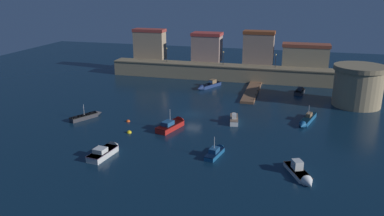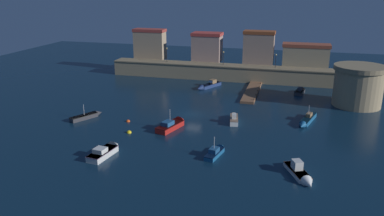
% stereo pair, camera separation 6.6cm
% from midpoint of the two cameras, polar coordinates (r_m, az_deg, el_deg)
% --- Properties ---
extents(ground_plane, '(142.94, 142.94, 0.00)m').
position_cam_midpoint_polar(ground_plane, '(65.19, 0.18, -0.93)').
color(ground_plane, '#0C2338').
extents(quay_wall, '(52.00, 4.29, 3.45)m').
position_cam_midpoint_polar(quay_wall, '(89.03, 4.48, 5.30)').
color(quay_wall, '#9E8966').
rests_on(quay_wall, ground).
extents(old_town_backdrop, '(46.01, 4.67, 7.65)m').
position_cam_midpoint_polar(old_town_backdrop, '(91.76, 5.57, 8.73)').
color(old_town_backdrop, tan).
rests_on(old_town_backdrop, ground).
extents(fortress_tower, '(9.03, 9.03, 7.32)m').
position_cam_midpoint_polar(fortress_tower, '(74.96, 23.25, 3.07)').
color(fortress_tower, '#9E8966').
rests_on(fortress_tower, ground).
extents(pier_dock, '(2.51, 15.64, 0.70)m').
position_cam_midpoint_polar(pier_dock, '(78.85, 8.78, 2.37)').
color(pier_dock, brown).
rests_on(pier_dock, ground).
extents(quay_lamp_0, '(0.32, 0.32, 3.31)m').
position_cam_midpoint_polar(quay_lamp_0, '(91.61, -3.78, 8.18)').
color(quay_lamp_0, black).
rests_on(quay_lamp_0, quay_wall).
extents(quay_lamp_1, '(0.32, 0.32, 3.05)m').
position_cam_midpoint_polar(quay_lamp_1, '(88.27, 4.61, 7.69)').
color(quay_lamp_1, black).
rests_on(quay_lamp_1, quay_wall).
extents(quay_lamp_2, '(0.32, 0.32, 2.97)m').
position_cam_midpoint_polar(quay_lamp_2, '(86.97, 12.21, 7.16)').
color(quay_lamp_2, black).
rests_on(quay_lamp_2, quay_wall).
extents(moored_boat_0, '(3.56, 6.78, 3.60)m').
position_cam_midpoint_polar(moored_boat_0, '(59.16, -2.81, -2.41)').
color(moored_boat_0, red).
rests_on(moored_boat_0, ground).
extents(moored_boat_1, '(3.09, 7.34, 2.91)m').
position_cam_midpoint_polar(moored_boat_1, '(63.73, 16.56, -1.70)').
color(moored_boat_1, '#195689').
rests_on(moored_boat_1, ground).
extents(moored_boat_2, '(2.01, 5.28, 1.72)m').
position_cam_midpoint_polar(moored_boat_2, '(62.14, 6.18, -1.50)').
color(moored_boat_2, white).
rests_on(moored_boat_2, ground).
extents(moored_boat_3, '(2.16, 5.06, 2.99)m').
position_cam_midpoint_polar(moored_boat_3, '(50.14, 3.59, -6.40)').
color(moored_boat_3, '#195689').
rests_on(moored_boat_3, ground).
extents(moored_boat_4, '(3.83, 5.97, 2.04)m').
position_cam_midpoint_polar(moored_boat_4, '(46.09, 15.70, -9.36)').
color(moored_boat_4, white).
rests_on(moored_boat_4, ground).
extents(moored_boat_5, '(4.49, 6.92, 1.81)m').
position_cam_midpoint_polar(moored_boat_5, '(81.91, 2.35, 3.33)').
color(moored_boat_5, navy).
rests_on(moored_boat_5, ground).
extents(moored_boat_6, '(2.31, 4.51, 1.70)m').
position_cam_midpoint_polar(moored_boat_6, '(80.79, 15.64, 2.44)').
color(moored_boat_6, '#333338').
rests_on(moored_boat_6, ground).
extents(moored_boat_7, '(2.50, 6.06, 1.81)m').
position_cam_midpoint_polar(moored_boat_7, '(51.24, -12.53, -6.17)').
color(moored_boat_7, silver).
rests_on(moored_boat_7, ground).
extents(moored_boat_8, '(3.76, 5.72, 2.70)m').
position_cam_midpoint_polar(moored_boat_8, '(65.52, -15.10, -1.12)').
color(moored_boat_8, '#333338').
rests_on(moored_boat_8, ground).
extents(mooring_buoy_0, '(0.60, 0.60, 0.60)m').
position_cam_midpoint_polar(mooring_buoy_0, '(67.09, -13.86, -0.91)').
color(mooring_buoy_0, yellow).
rests_on(mooring_buoy_0, ground).
extents(mooring_buoy_1, '(0.74, 0.74, 0.74)m').
position_cam_midpoint_polar(mooring_buoy_1, '(57.93, -9.28, -3.63)').
color(mooring_buoy_1, yellow).
rests_on(mooring_buoy_1, ground).
extents(mooring_buoy_2, '(0.65, 0.65, 0.65)m').
position_cam_midpoint_polar(mooring_buoy_2, '(62.56, -9.43, -2.00)').
color(mooring_buoy_2, '#EA4C19').
rests_on(mooring_buoy_2, ground).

